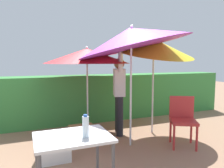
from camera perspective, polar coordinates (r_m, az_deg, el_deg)
ground_plane at (r=4.14m, az=1.63°, el=-15.76°), size 24.00×24.00×0.00m
hedge_row at (r=5.64m, az=-5.88°, el=-3.66°), size 8.00×0.70×1.17m
umbrella_rainbow at (r=4.65m, az=-6.66°, el=7.41°), size 1.83×1.83×1.86m
umbrella_orange at (r=4.63m, az=11.30°, el=9.67°), size 1.65×1.66×2.17m
umbrella_yellow at (r=3.80m, az=5.18°, el=12.11°), size 2.04×1.99×2.40m
person_vendor at (r=4.49m, az=1.90°, el=-1.64°), size 0.32×0.55×1.88m
chair_plastic at (r=4.16m, az=18.25°, el=-8.52°), size 0.60×0.60×0.89m
cooler_box at (r=3.56m, az=-15.34°, el=-15.82°), size 0.50×0.33×0.44m
crate_cardboard at (r=4.17m, az=-7.99°, el=-13.13°), size 0.45×0.28×0.34m
folding_table at (r=2.43m, az=-10.33°, el=-15.42°), size 0.80×0.60×0.75m
bottle_water at (r=2.31m, az=-7.03°, el=-11.09°), size 0.07×0.07×0.24m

